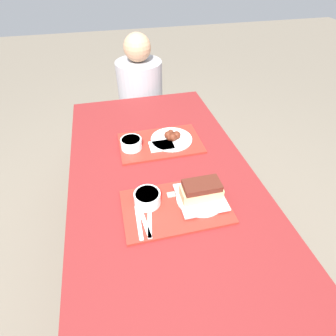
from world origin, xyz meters
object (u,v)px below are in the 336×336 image
tray_far (160,143)px  bowl_coleslaw_far (131,143)px  bowl_coleslaw_near (147,198)px  wings_plate_far (172,137)px  tray_near (176,207)px  brisket_sandwich_plate (201,193)px  person_seated_across (140,88)px

tray_far → bowl_coleslaw_far: size_ratio=4.02×
bowl_coleslaw_near → wings_plate_far: (0.21, 0.43, -0.02)m
tray_far → tray_near: bearing=-94.0°
tray_near → brisket_sandwich_plate: size_ratio=2.15×
tray_near → person_seated_across: size_ratio=0.66×
tray_far → bowl_coleslaw_near: bowl_coleslaw_near is taller
bowl_coleslaw_near → person_seated_across: bearing=82.8°
wings_plate_far → tray_near: bearing=-101.9°
tray_far → bowl_coleslaw_far: bowl_coleslaw_far is taller
tray_near → brisket_sandwich_plate: bearing=6.7°
brisket_sandwich_plate → person_seated_across: bearing=93.2°
bowl_coleslaw_near → brisket_sandwich_plate: brisket_sandwich_plate is taller
tray_far → person_seated_across: size_ratio=0.66×
tray_far → bowl_coleslaw_near: (-0.15, -0.42, 0.04)m
bowl_coleslaw_far → tray_near: bearing=-74.1°
person_seated_across → bowl_coleslaw_far: bearing=-101.8°
bowl_coleslaw_far → wings_plate_far: bowl_coleslaw_far is taller
tray_far → brisket_sandwich_plate: bearing=-79.9°
bowl_coleslaw_near → person_seated_across: person_seated_across is taller
person_seated_across → brisket_sandwich_plate: bearing=-86.8°
bowl_coleslaw_near → wings_plate_far: bearing=63.6°
bowl_coleslaw_far → person_seated_across: 0.85m
tray_far → bowl_coleslaw_far: bearing=-174.9°
wings_plate_far → bowl_coleslaw_far: bearing=-174.4°
tray_far → bowl_coleslaw_far: 0.17m
tray_far → bowl_coleslaw_far: (-0.16, -0.01, 0.04)m
brisket_sandwich_plate → wings_plate_far: bearing=91.8°
tray_near → bowl_coleslaw_near: bowl_coleslaw_near is taller
bowl_coleslaw_far → wings_plate_far: bearing=5.6°
brisket_sandwich_plate → bowl_coleslaw_far: bearing=119.0°
tray_far → person_seated_across: 0.82m
wings_plate_far → person_seated_across: bearing=94.0°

